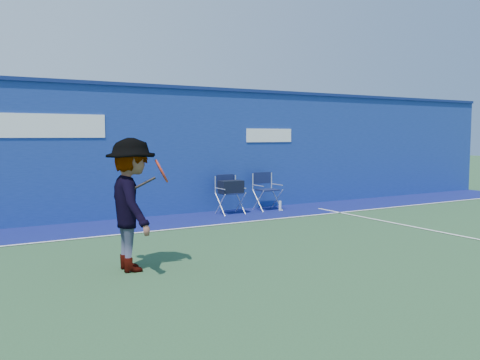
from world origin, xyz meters
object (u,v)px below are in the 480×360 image
tennis_player (132,204)px  directors_chair_right (267,198)px  water_bottle (280,206)px  directors_chair_left (230,197)px

tennis_player → directors_chair_right: bearing=38.8°
water_bottle → tennis_player: (-5.05, -3.63, 0.81)m
directors_chair_right → tennis_player: (-4.82, -3.87, 0.63)m
directors_chair_left → tennis_player: size_ratio=0.51×
directors_chair_right → tennis_player: 6.21m
tennis_player → water_bottle: bearing=35.7°
directors_chair_right → tennis_player: size_ratio=0.51×
tennis_player → directors_chair_left: bearing=45.7°
directors_chair_left → tennis_player: (-3.69, -3.78, 0.53)m
directors_chair_right → water_bottle: bearing=-46.1°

